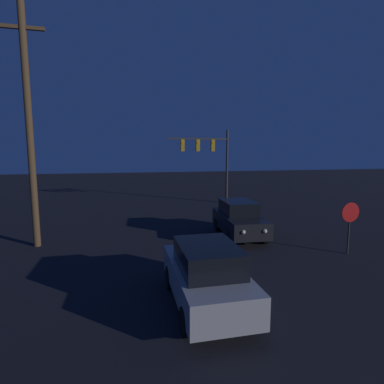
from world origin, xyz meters
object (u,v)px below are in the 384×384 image
car_near (206,274)px  stop_sign (350,218)px  car_far (239,219)px  traffic_signal_mast (210,153)px  utility_pole (29,126)px

car_near → stop_sign: (6.63, 2.66, 0.59)m
car_near → car_far: same height
car_near → stop_sign: size_ratio=1.94×
traffic_signal_mast → utility_pole: bearing=-139.8°
car_far → utility_pole: size_ratio=0.42×
traffic_signal_mast → stop_sign: bearing=-80.7°
car_far → utility_pole: utility_pole is taller
car_near → stop_sign: 7.17m
traffic_signal_mast → stop_sign: traffic_signal_mast is taller
traffic_signal_mast → utility_pole: (-10.32, -8.71, 1.16)m
car_near → utility_pole: utility_pole is taller
car_near → car_far: (3.31, 5.97, 0.00)m
car_far → stop_sign: size_ratio=1.97×
car_near → traffic_signal_mast: bearing=73.9°
car_near → utility_pole: 9.72m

